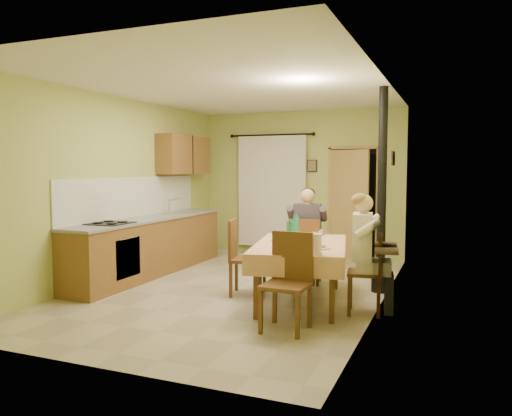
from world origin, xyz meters
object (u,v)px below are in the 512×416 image
at_px(chair_left, 247,273).
at_px(man_far, 307,224).
at_px(dining_table, 300,273).
at_px(chair_right, 365,289).
at_px(chair_far, 307,264).
at_px(stove_flue, 381,218).
at_px(chair_near, 286,303).
at_px(man_right, 365,239).

relative_size(chair_left, man_far, 0.73).
bearing_deg(dining_table, chair_right, -23.25).
bearing_deg(chair_far, chair_right, -58.29).
bearing_deg(chair_far, chair_left, -129.99).
bearing_deg(stove_flue, chair_left, -152.87).
relative_size(chair_near, chair_left, 1.01).
xyz_separation_m(dining_table, chair_right, (0.85, -0.18, -0.09)).
distance_m(chair_left, stove_flue, 1.99).
distance_m(dining_table, man_right, 0.99).
bearing_deg(chair_near, man_far, -78.05).
bearing_deg(man_right, chair_far, 32.26).
height_order(dining_table, chair_near, chair_near).
bearing_deg(chair_right, chair_left, 71.98).
bearing_deg(chair_left, stove_flue, 103.90).
bearing_deg(stove_flue, dining_table, -132.51).
distance_m(dining_table, chair_far, 1.08).
distance_m(chair_near, man_right, 1.28).
xyz_separation_m(chair_far, man_right, (1.06, -1.23, 0.59)).
distance_m(chair_far, chair_near, 2.20).
distance_m(chair_near, chair_right, 1.15).
height_order(chair_left, man_far, man_far).
distance_m(chair_far, man_right, 1.73).
xyz_separation_m(chair_right, chair_left, (-1.64, 0.27, 0.00)).
relative_size(man_far, stove_flue, 0.50).
height_order(chair_far, man_far, man_far).
bearing_deg(chair_far, stove_flue, -15.25).
bearing_deg(chair_far, man_far, 90.00).
distance_m(dining_table, chair_right, 0.87).
distance_m(chair_right, stove_flue, 1.34).
relative_size(chair_near, man_right, 0.74).
bearing_deg(stove_flue, chair_far, 174.22).
relative_size(dining_table, chair_right, 2.18).
bearing_deg(chair_right, stove_flue, -9.13).
distance_m(chair_near, stove_flue, 2.28).
bearing_deg(man_far, chair_far, -90.00).
height_order(dining_table, chair_right, chair_right).
bearing_deg(chair_left, man_right, 67.14).
bearing_deg(dining_table, man_right, -23.54).
bearing_deg(chair_right, man_right, 90.00).
bearing_deg(chair_far, man_right, -58.68).
xyz_separation_m(dining_table, chair_near, (0.18, -1.11, -0.09)).
height_order(chair_far, chair_right, chair_far).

